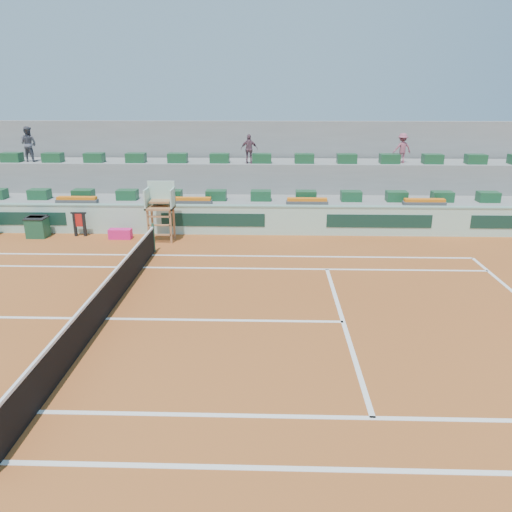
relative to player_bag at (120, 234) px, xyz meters
name	(u,v)px	position (x,y,z in m)	size (l,w,h in m)	color
ground	(105,319)	(1.80, -7.64, -0.21)	(90.00, 90.00, 0.00)	#9C4C1E
seating_tier_lower	(176,208)	(1.80, 3.06, 0.39)	(36.00, 4.00, 1.20)	gray
seating_tier_upper	(181,187)	(1.80, 4.66, 1.09)	(36.00, 2.40, 2.60)	gray
stadium_back_wall	(186,164)	(1.80, 6.26, 1.99)	(36.00, 0.40, 4.40)	gray
player_bag	(120,234)	(0.00, 0.00, 0.00)	(0.92, 0.41, 0.41)	#F11F7A
spectator_left	(29,144)	(-5.40, 4.26, 3.22)	(0.80, 0.63, 1.65)	#4C4D59
spectator_mid	(249,149)	(5.21, 3.82, 3.07)	(0.79, 0.33, 1.34)	#744D5C
spectator_right	(402,148)	(12.39, 4.25, 3.08)	(0.89, 0.51, 1.38)	#9E4F62
court_lines	(105,319)	(1.80, -7.64, -0.20)	(23.89, 11.09, 0.01)	white
tennis_net	(103,301)	(1.80, -7.64, 0.32)	(0.10, 11.97, 1.10)	black
advertising_hoarding	(167,219)	(1.82, 0.85, 0.43)	(36.00, 0.34, 1.26)	#ADDAC6
umpire_chair	(161,203)	(1.80, -0.15, 1.34)	(1.10, 0.90, 2.40)	#9C653B
seat_row_lower	(172,195)	(1.80, 2.16, 1.21)	(32.90, 0.60, 0.44)	#194D2B
seat_row_upper	(178,158)	(1.80, 4.06, 2.61)	(32.90, 0.60, 0.44)	#194D2B
flower_planters	(134,200)	(0.30, 1.36, 1.13)	(26.80, 0.36, 0.28)	#4C4C4C
drink_cooler_a	(37,227)	(-3.52, 0.13, 0.22)	(0.83, 0.72, 0.84)	#18482E
drink_cooler_b	(38,226)	(-3.64, 0.40, 0.22)	(0.73, 0.63, 0.84)	#18482E
towel_rack	(79,222)	(-1.80, 0.33, 0.40)	(0.65, 0.11, 1.03)	black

